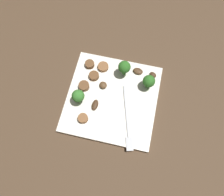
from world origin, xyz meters
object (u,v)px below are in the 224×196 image
(broccoli_floret_1, at_px, (149,81))
(sausage_slice_4, at_px, (90,64))
(sausage_slice_0, at_px, (94,76))
(mushroom_1, at_px, (138,71))
(plate, at_px, (112,99))
(sausage_slice_3, at_px, (84,86))
(mushroom_0, at_px, (95,105))
(mushroom_2, at_px, (103,85))
(fork, at_px, (127,122))
(broccoli_floret_0, at_px, (124,67))
(sausage_slice_2, at_px, (83,118))
(mushroom_3, at_px, (153,75))
(sausage_slice_1, at_px, (103,67))
(broccoli_floret_2, at_px, (78,96))

(broccoli_floret_1, relative_size, sausage_slice_4, 1.89)
(sausage_slice_0, relative_size, mushroom_1, 1.01)
(sausage_slice_0, relative_size, sausage_slice_4, 1.07)
(plate, xyz_separation_m, sausage_slice_0, (-0.05, -0.06, 0.01))
(sausage_slice_3, bearing_deg, mushroom_0, 42.79)
(sausage_slice_0, distance_m, mushroom_2, 0.04)
(fork, distance_m, mushroom_1, 0.15)
(fork, xyz_separation_m, sausage_slice_0, (-0.11, -0.12, 0.00))
(broccoli_floret_0, relative_size, sausage_slice_4, 2.09)
(mushroom_2, bearing_deg, mushroom_1, 127.03)
(broccoli_floret_0, height_order, sausage_slice_2, broccoli_floret_0)
(sausage_slice_4, bearing_deg, sausage_slice_2, 8.49)
(mushroom_3, bearing_deg, sausage_slice_2, -43.46)
(sausage_slice_1, bearing_deg, sausage_slice_3, -27.70)
(mushroom_0, bearing_deg, broccoli_floret_1, 124.39)
(mushroom_0, bearing_deg, sausage_slice_3, -137.21)
(mushroom_0, bearing_deg, fork, 74.83)
(mushroom_3, bearing_deg, mushroom_2, -64.12)
(mushroom_1, relative_size, mushroom_3, 1.38)
(mushroom_2, bearing_deg, mushroom_3, 115.88)
(plate, bearing_deg, sausage_slice_2, -39.04)
(fork, relative_size, mushroom_2, 8.01)
(broccoli_floret_1, distance_m, mushroom_2, 0.13)
(broccoli_floret_2, height_order, sausage_slice_4, broccoli_floret_2)
(plate, distance_m, sausage_slice_2, 0.10)
(broccoli_floret_2, bearing_deg, sausage_slice_2, 25.70)
(sausage_slice_0, xyz_separation_m, sausage_slice_2, (0.13, 0.00, 0.00))
(sausage_slice_0, relative_size, sausage_slice_1, 0.92)
(broccoli_floret_1, height_order, mushroom_0, broccoli_floret_1)
(broccoli_floret_1, height_order, sausage_slice_4, broccoli_floret_1)
(sausage_slice_1, height_order, sausage_slice_2, sausage_slice_2)
(sausage_slice_0, distance_m, mushroom_0, 0.09)
(mushroom_0, relative_size, mushroom_2, 1.41)
(broccoli_floret_0, relative_size, sausage_slice_2, 2.11)
(mushroom_2, xyz_separation_m, mushroom_3, (-0.06, 0.13, -0.00))
(sausage_slice_0, bearing_deg, mushroom_2, 55.36)
(sausage_slice_2, bearing_deg, broccoli_floret_2, -154.30)
(plate, xyz_separation_m, mushroom_2, (-0.03, -0.03, 0.01))
(broccoli_floret_2, height_order, mushroom_2, broccoli_floret_2)
(sausage_slice_0, bearing_deg, fork, 47.55)
(mushroom_0, bearing_deg, mushroom_2, 172.50)
(broccoli_floret_0, distance_m, sausage_slice_4, 0.11)
(fork, bearing_deg, mushroom_2, -151.52)
(mushroom_2, bearing_deg, fork, 45.09)
(sausage_slice_0, bearing_deg, sausage_slice_3, -27.33)
(plate, xyz_separation_m, mushroom_0, (0.03, -0.04, 0.01))
(broccoli_floret_1, distance_m, sausage_slice_1, 0.14)
(sausage_slice_0, distance_m, mushroom_3, 0.17)
(plate, bearing_deg, broccoli_floret_2, -72.62)
(mushroom_2, bearing_deg, sausage_slice_0, -124.64)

